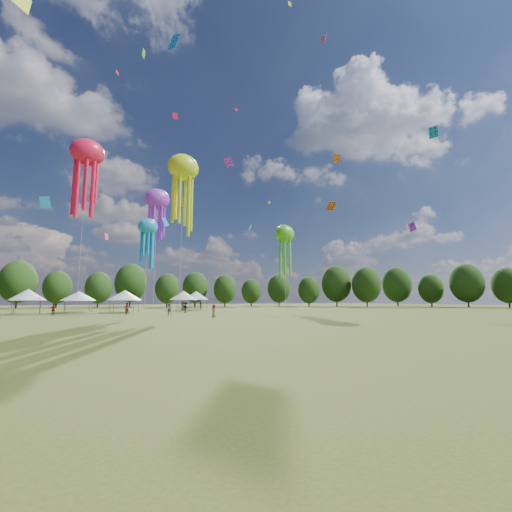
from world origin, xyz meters
TOP-DOWN VIEW (x-y plane):
  - ground at (0.00, 0.00)m, footprint 300.00×300.00m
  - spectator_near at (-2.17, 36.95)m, footprint 0.81×0.67m
  - spectators_far at (0.27, 47.41)m, footprint 28.84×31.60m
  - festival_tents at (-3.80, 54.73)m, footprint 34.82×12.41m
  - show_kites at (-1.58, 38.15)m, footprint 34.86×7.08m
  - small_kites at (1.40, 39.41)m, footprint 73.27×51.78m
  - treeline at (-3.87, 62.51)m, footprint 201.57×95.24m

SIDE VIEW (x-z plane):
  - ground at x=0.00m, z-range 0.00..0.00m
  - spectator_near at x=-2.17m, z-range 0.00..1.54m
  - spectators_far at x=0.27m, z-range -0.05..1.75m
  - festival_tents at x=-3.80m, z-range 0.92..4.92m
  - treeline at x=-3.87m, z-range -0.17..13.26m
  - show_kites at x=-1.58m, z-range 4.92..30.18m
  - small_kites at x=1.40m, z-range 7.01..52.76m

